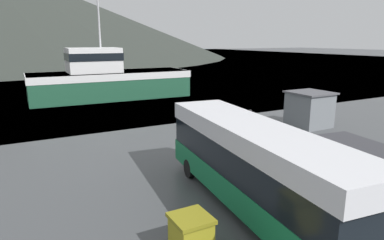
% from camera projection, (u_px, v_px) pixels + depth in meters
% --- Properties ---
extents(water_surface, '(240.00, 240.00, 0.00)m').
position_uv_depth(water_surface, '(34.00, 57.00, 129.11)').
color(water_surface, slate).
rests_on(water_surface, ground).
extents(tour_bus, '(3.72, 11.34, 3.39)m').
position_uv_depth(tour_bus, '(253.00, 163.00, 13.04)').
color(tour_bus, '#146B3D').
rests_on(tour_bus, ground).
extents(delivery_van, '(2.86, 5.70, 2.30)m').
position_uv_depth(delivery_van, '(347.00, 165.00, 14.72)').
color(delivery_van, '#2D2D33').
rests_on(delivery_van, ground).
extents(fishing_boat, '(17.50, 6.14, 12.25)m').
position_uv_depth(fishing_boat, '(108.00, 79.00, 38.24)').
color(fishing_boat, '#1E5138').
rests_on(fishing_boat, water_surface).
extents(storage_bin, '(1.17, 1.21, 1.26)m').
position_uv_depth(storage_bin, '(191.00, 235.00, 10.54)').
color(storage_bin, olive).
rests_on(storage_bin, ground).
extents(dock_kiosk, '(2.90, 2.91, 2.66)m').
position_uv_depth(dock_kiosk, '(309.00, 109.00, 25.96)').
color(dock_kiosk, slate).
rests_on(dock_kiosk, ground).
extents(small_boat, '(5.46, 5.30, 0.86)m').
position_uv_depth(small_boat, '(136.00, 81.00, 51.53)').
color(small_boat, '#19234C').
rests_on(small_boat, water_surface).
extents(mooring_bollard, '(0.33, 0.33, 0.66)m').
position_uv_depth(mooring_bollard, '(250.00, 113.00, 29.32)').
color(mooring_bollard, black).
rests_on(mooring_bollard, ground).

